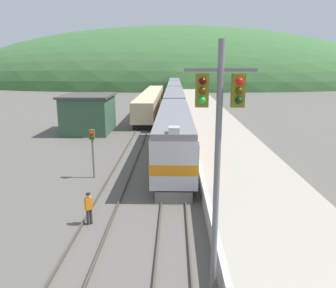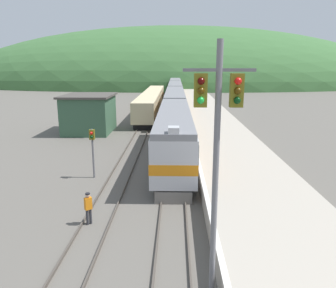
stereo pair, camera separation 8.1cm
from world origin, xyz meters
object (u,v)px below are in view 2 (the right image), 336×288
Objects in this scene: carriage_third at (175,92)px; signal_post_siding at (92,143)px; express_train_lead_car at (174,133)px; carriage_second at (175,104)px; signal_mast_main at (217,139)px; track_worker at (88,207)px; siding_train at (152,102)px; carriage_fourth at (175,86)px.

carriage_third is 5.69× the size of signal_post_siding.
carriage_second is (0.00, 21.29, -0.01)m from express_train_lead_car.
carriage_second is 26.90m from signal_post_siding.
carriage_third is at bearing 91.34° from signal_mast_main.
express_train_lead_car reaches higher than track_worker.
express_train_lead_car is 21.29m from carriage_second.
signal_post_siding is (-7.26, 12.55, -3.20)m from signal_mast_main.
signal_mast_main is at bearing -87.92° from carriage_second.
track_worker is at bearing -109.81° from express_train_lead_car.
express_train_lead_car is 5.41× the size of signal_post_siding.
carriage_second is 8.64m from siding_train.
carriage_fourth is (0.00, 21.57, 0.00)m from carriage_third.
express_train_lead_car is at bearing -82.13° from siding_train.
signal_mast_main reaches higher than siding_train.
carriage_second is at bearing -62.38° from siding_train.
siding_train is (-4.00, -13.93, -0.52)m from carriage_third.
signal_mast_main is 5.13× the size of track_worker.
carriage_second is 21.57m from carriage_third.
carriage_third is (0.00, 21.57, 0.00)m from carriage_second.
carriage_second is 38.98m from signal_mast_main.
siding_train is at bearing 86.87° from signal_post_siding.
track_worker is (-5.78, 5.39, -4.83)m from signal_mast_main.
siding_train is at bearing 96.64° from signal_mast_main.
carriage_second is 1.00× the size of carriage_fourth.
track_worker is at bearing -94.54° from carriage_third.
siding_train is 3.81× the size of signal_mast_main.
carriage_fourth is 2.34× the size of signal_mast_main.
siding_train is at bearing -106.01° from carriage_third.
express_train_lead_car reaches higher than siding_train.
express_train_lead_car is 7.68m from signal_post_siding.
carriage_second is 11.98× the size of track_worker.
carriage_fourth reaches higher than track_worker.
siding_train is (-4.00, -35.49, -0.52)m from carriage_fourth.
express_train_lead_car reaches higher than signal_post_siding.
express_train_lead_car is 2.22× the size of signal_mast_main.
carriage_second reaches higher than track_worker.
siding_train is 9.28× the size of signal_post_siding.
express_train_lead_car is 17.91m from signal_mast_main.
carriage_second is 2.34× the size of signal_mast_main.
carriage_third is at bearing 85.46° from track_worker.
track_worker is (1.49, -7.16, -1.63)m from signal_post_siding.
track_worker is at bearing -93.27° from carriage_fourth.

